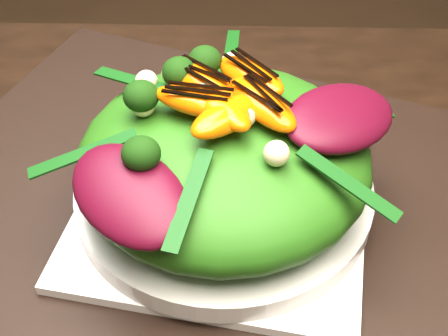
{
  "coord_description": "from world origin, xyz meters",
  "views": [
    {
      "loc": [
        0.18,
        -0.2,
        1.12
      ],
      "look_at": [
        0.17,
        0.15,
        0.8
      ],
      "focal_mm": 48.0,
      "sensor_mm": 36.0,
      "label": 1
    }
  ],
  "objects_px": {
    "salad_bowl": "(224,189)",
    "orange_segment": "(214,83)",
    "placemat": "(224,206)",
    "plate_base": "(224,200)",
    "lettuce_mound": "(224,156)"
  },
  "relations": [
    {
      "from": "salad_bowl",
      "to": "orange_segment",
      "type": "xyz_separation_m",
      "value": [
        -0.01,
        0.03,
        0.08
      ]
    },
    {
      "from": "placemat",
      "to": "plate_base",
      "type": "height_order",
      "value": "plate_base"
    },
    {
      "from": "orange_segment",
      "to": "plate_base",
      "type": "bearing_deg",
      "value": -75.04
    },
    {
      "from": "placemat",
      "to": "salad_bowl",
      "type": "relative_size",
      "value": 2.21
    },
    {
      "from": "salad_bowl",
      "to": "lettuce_mound",
      "type": "distance_m",
      "value": 0.04
    },
    {
      "from": "lettuce_mound",
      "to": "orange_segment",
      "type": "xyz_separation_m",
      "value": [
        -0.01,
        0.03,
        0.05
      ]
    },
    {
      "from": "plate_base",
      "to": "orange_segment",
      "type": "distance_m",
      "value": 0.1
    },
    {
      "from": "plate_base",
      "to": "salad_bowl",
      "type": "distance_m",
      "value": 0.01
    },
    {
      "from": "orange_segment",
      "to": "salad_bowl",
      "type": "bearing_deg",
      "value": -75.04
    },
    {
      "from": "salad_bowl",
      "to": "lettuce_mound",
      "type": "bearing_deg",
      "value": 0.0
    },
    {
      "from": "placemat",
      "to": "lettuce_mound",
      "type": "xyz_separation_m",
      "value": [
        0.0,
        0.0,
        0.06
      ]
    },
    {
      "from": "plate_base",
      "to": "placemat",
      "type": "bearing_deg",
      "value": 0.0
    },
    {
      "from": "lettuce_mound",
      "to": "orange_segment",
      "type": "height_order",
      "value": "orange_segment"
    },
    {
      "from": "salad_bowl",
      "to": "orange_segment",
      "type": "height_order",
      "value": "orange_segment"
    },
    {
      "from": "orange_segment",
      "to": "lettuce_mound",
      "type": "bearing_deg",
      "value": -75.04
    }
  ]
}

